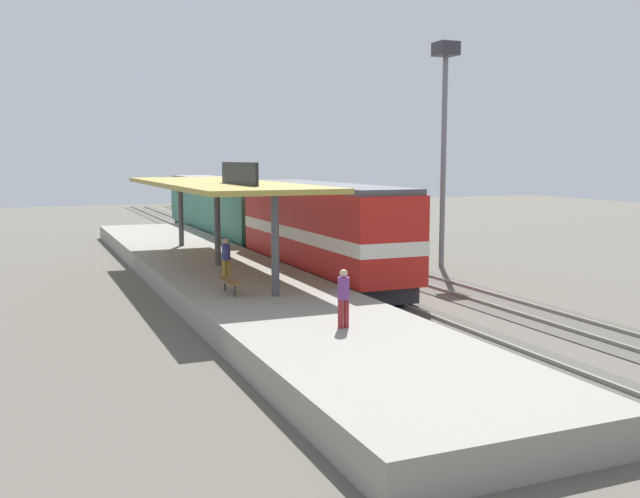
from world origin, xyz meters
The scene contains 12 objects.
ground_plane centered at (2.00, 0.00, 0.00)m, with size 120.00×120.00×0.00m, color #5B564C.
track_near centered at (0.00, 0.00, 0.03)m, with size 3.20×110.00×0.16m.
track_far centered at (4.60, 0.00, 0.03)m, with size 3.20×110.00×0.16m.
platform centered at (-4.60, 0.00, 0.45)m, with size 6.00×44.00×0.90m, color gray.
station_canopy centered at (-4.60, -0.09, 4.53)m, with size 5.20×18.00×4.70m.
platform_bench centered at (-6.00, -7.00, 1.34)m, with size 0.44×1.70×0.50m.
locomotive centered at (0.00, -1.20, 2.41)m, with size 2.93×14.43×4.44m.
passenger_carriage_single centered at (0.00, 16.80, 2.31)m, with size 2.90×20.00×4.24m.
freight_car centered at (4.60, 6.52, 1.97)m, with size 2.80×12.00×3.54m.
light_mast centered at (7.80, 0.72, 8.40)m, with size 1.10×1.10×11.70m.
person_waiting centered at (-4.39, -13.34, 1.85)m, with size 0.34×0.34×1.71m.
person_walking centered at (-5.37, -4.27, 1.85)m, with size 0.34×0.34×1.71m.
Camera 1 is at (-12.81, -31.69, 5.75)m, focal length 40.20 mm.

